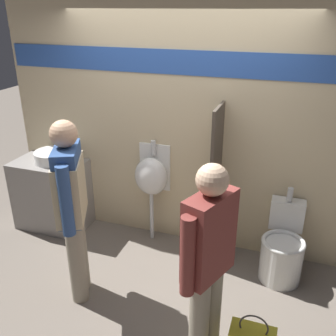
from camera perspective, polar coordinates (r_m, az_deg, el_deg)
name	(u,v)px	position (r m, az deg, el deg)	size (l,w,h in m)	color
ground_plane	(163,265)	(4.10, -0.81, -14.51)	(16.00, 16.00, 0.00)	#70665B
display_wall	(181,126)	(3.97, 2.05, 6.47)	(4.01, 0.07, 2.70)	beige
sink_counter	(52,194)	(4.76, -17.24, -3.84)	(0.84, 0.51, 0.85)	gray
sink_basin	(53,156)	(4.57, -17.08, 1.74)	(0.43, 0.43, 0.26)	white
cell_phone	(61,168)	(4.37, -16.00, 0.04)	(0.07, 0.14, 0.01)	black
divider_near_counter	(215,186)	(3.84, 7.15, -2.80)	(0.03, 0.44, 1.67)	#4C4238
urinal_near_counter	(151,176)	(4.13, -2.53, -1.25)	(0.38, 0.26, 1.19)	silver
toilet	(282,251)	(3.96, 17.01, -11.96)	(0.42, 0.58, 0.88)	white
person_in_vest	(71,201)	(3.31, -14.50, -4.89)	(0.39, 0.55, 1.71)	gray
person_with_lanyard	(208,261)	(2.68, 6.12, -13.92)	(0.32, 0.54, 1.63)	gray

